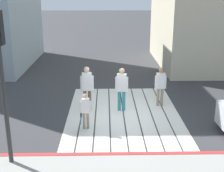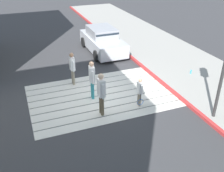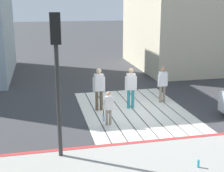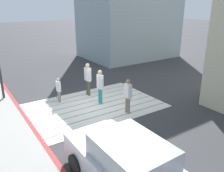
% 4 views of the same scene
% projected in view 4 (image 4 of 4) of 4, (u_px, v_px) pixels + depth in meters
% --- Properties ---
extents(ground_plane, '(120.00, 120.00, 0.00)m').
position_uv_depth(ground_plane, '(94.00, 106.00, 11.78)').
color(ground_plane, '#38383A').
extents(crosswalk_stripes, '(6.40, 4.35, 0.01)m').
position_uv_depth(crosswalk_stripes, '(94.00, 106.00, 11.78)').
color(crosswalk_stripes, silver).
rests_on(crosswalk_stripes, ground).
extents(curb_painted, '(0.16, 40.00, 0.13)m').
position_uv_depth(curb_painted, '(28.00, 122.00, 10.06)').
color(curb_painted, '#BC3333').
rests_on(curb_painted, ground).
extents(car_parked_near_curb, '(2.02, 4.32, 1.57)m').
position_uv_depth(car_parked_near_curb, '(128.00, 167.00, 6.25)').
color(car_parked_near_curb, silver).
rests_on(car_parked_near_curb, ground).
extents(pedestrian_adult_lead, '(0.28, 0.51, 1.78)m').
position_uv_depth(pedestrian_adult_lead, '(100.00, 84.00, 11.69)').
color(pedestrian_adult_lead, teal).
rests_on(pedestrian_adult_lead, ground).
extents(pedestrian_adult_trailing, '(0.22, 0.49, 1.65)m').
position_uv_depth(pedestrian_adult_trailing, '(128.00, 94.00, 10.68)').
color(pedestrian_adult_trailing, gray).
rests_on(pedestrian_adult_trailing, ground).
extents(pedestrian_adult_side, '(0.24, 0.53, 1.83)m').
position_uv_depth(pedestrian_adult_side, '(88.00, 77.00, 12.78)').
color(pedestrian_adult_side, brown).
rests_on(pedestrian_adult_side, ground).
extents(pedestrian_child_with_racket, '(0.28, 0.40, 1.31)m').
position_uv_depth(pedestrian_child_with_racket, '(59.00, 89.00, 11.98)').
color(pedestrian_child_with_racket, gray).
rests_on(pedestrian_child_with_racket, ground).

